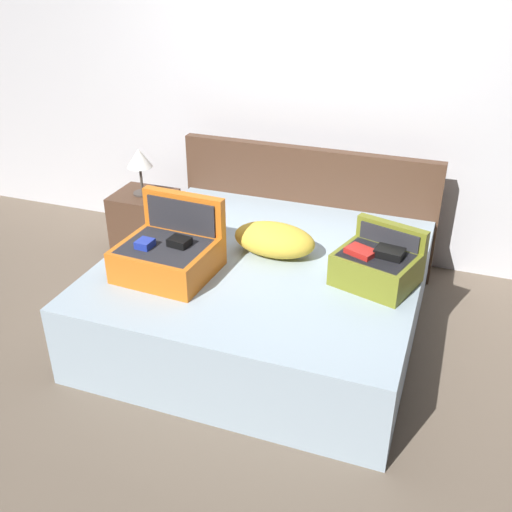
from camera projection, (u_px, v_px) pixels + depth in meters
ground_plane at (241, 365)px, 3.50m from camera, size 12.00×12.00×0.00m
back_wall at (322, 83)px, 4.24m from camera, size 8.00×0.10×2.60m
bed at (263, 295)px, 3.72m from camera, size 1.86×1.83×0.50m
headboard at (306, 207)px, 4.40m from camera, size 1.90×0.08×0.91m
hard_case_large at (169, 253)px, 3.41m from camera, size 0.55×0.51×0.42m
hard_case_medium at (377, 265)px, 3.31m from camera, size 0.51×0.48×0.31m
pillow_near_headboard at (274, 240)px, 3.61m from camera, size 0.52×0.31×0.20m
pillow_center_head at (187, 223)px, 3.89m from camera, size 0.46×0.31×0.14m
nightstand at (146, 224)px, 4.63m from camera, size 0.44×0.40×0.50m
table_lamp at (139, 160)px, 4.38m from camera, size 0.19×0.19×0.36m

